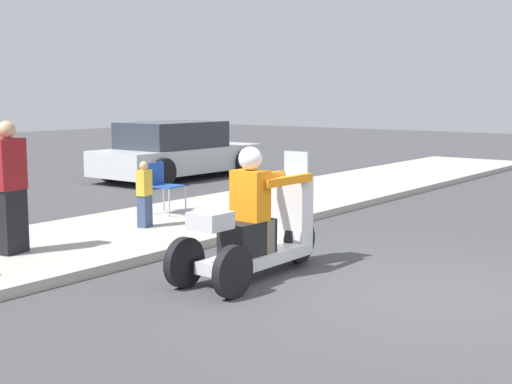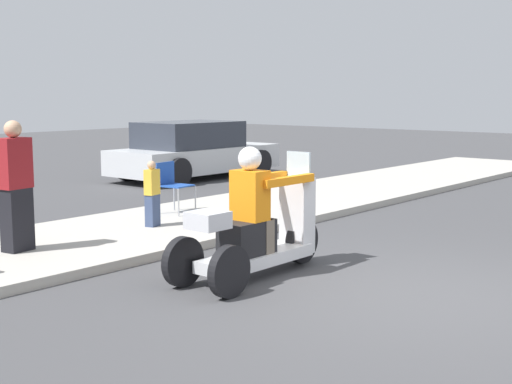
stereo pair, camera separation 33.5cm
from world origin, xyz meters
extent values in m
plane|color=#424244|center=(0.00, 0.00, 0.00)|extent=(60.00, 60.00, 0.00)
cube|color=#B2ADA3|center=(0.00, 4.60, 0.06)|extent=(28.00, 2.80, 0.12)
cylinder|color=black|center=(0.40, 1.79, 0.27)|extent=(0.54, 0.10, 0.54)
cylinder|color=black|center=(-1.28, 1.46, 0.27)|extent=(0.54, 0.10, 0.54)
cylinder|color=black|center=(-1.28, 2.13, 0.27)|extent=(0.54, 0.10, 0.54)
cube|color=silver|center=(-0.47, 1.79, 0.22)|extent=(1.54, 0.46, 0.14)
cube|color=black|center=(-0.62, 1.79, 0.47)|extent=(0.62, 0.36, 0.38)
cube|color=silver|center=(0.30, 1.79, 0.60)|extent=(0.24, 0.36, 0.91)
cube|color=silver|center=(0.32, 1.79, 1.21)|extent=(0.03, 0.33, 0.30)
cube|color=silver|center=(-1.24, 1.79, 0.75)|extent=(0.36, 0.36, 0.18)
cube|color=orange|center=(-0.57, 1.79, 0.94)|extent=(0.26, 0.38, 0.55)
sphere|color=white|center=(-0.57, 1.79, 1.34)|extent=(0.26, 0.26, 0.26)
cube|color=#726656|center=(-0.44, 1.67, 0.47)|extent=(0.14, 0.14, 0.38)
cube|color=#726656|center=(-0.44, 1.91, 0.47)|extent=(0.14, 0.14, 0.38)
cube|color=orange|center=(-0.14, 1.59, 1.07)|extent=(0.87, 0.09, 0.09)
cube|color=orange|center=(-0.14, 1.99, 1.07)|extent=(0.87, 0.09, 0.09)
cube|color=#38476B|center=(0.42, 4.51, 0.35)|extent=(0.23, 0.18, 0.47)
cube|color=gold|center=(0.42, 4.51, 0.77)|extent=(0.26, 0.19, 0.37)
sphere|color=tan|center=(0.42, 4.51, 1.02)|extent=(0.13, 0.13, 0.13)
cube|color=black|center=(-1.74, 4.55, 0.51)|extent=(0.37, 0.28, 0.78)
cube|color=maroon|center=(-1.74, 4.55, 1.20)|extent=(0.41, 0.29, 0.61)
sphere|color=tan|center=(-1.74, 4.55, 1.62)|extent=(0.21, 0.21, 0.21)
cylinder|color=#A5A8AD|center=(1.25, 4.82, 0.34)|extent=(0.02, 0.02, 0.44)
cylinder|color=#A5A8AD|center=(1.68, 4.88, 0.34)|extent=(0.02, 0.02, 0.44)
cylinder|color=#A5A8AD|center=(1.19, 5.26, 0.34)|extent=(0.02, 0.02, 0.44)
cylinder|color=#A5A8AD|center=(1.62, 5.32, 0.34)|extent=(0.02, 0.02, 0.44)
cube|color=#1E479E|center=(1.43, 5.07, 0.57)|extent=(0.50, 0.50, 0.02)
cube|color=#1E479E|center=(1.40, 5.29, 0.75)|extent=(0.44, 0.08, 0.38)
cube|color=silver|center=(5.82, 8.98, 0.47)|extent=(4.35, 1.73, 0.58)
cube|color=#2D333D|center=(5.60, 8.98, 1.06)|extent=(2.39, 1.56, 0.62)
cylinder|color=black|center=(7.24, 8.11, 0.32)|extent=(0.64, 0.22, 0.64)
cylinder|color=black|center=(7.24, 9.84, 0.32)|extent=(0.64, 0.22, 0.64)
cylinder|color=black|center=(4.40, 8.11, 0.32)|extent=(0.64, 0.22, 0.64)
cylinder|color=black|center=(4.40, 9.84, 0.32)|extent=(0.64, 0.22, 0.64)
camera|label=1|loc=(-6.65, -2.95, 2.04)|focal=50.00mm
camera|label=2|loc=(-6.44, -3.21, 2.04)|focal=50.00mm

